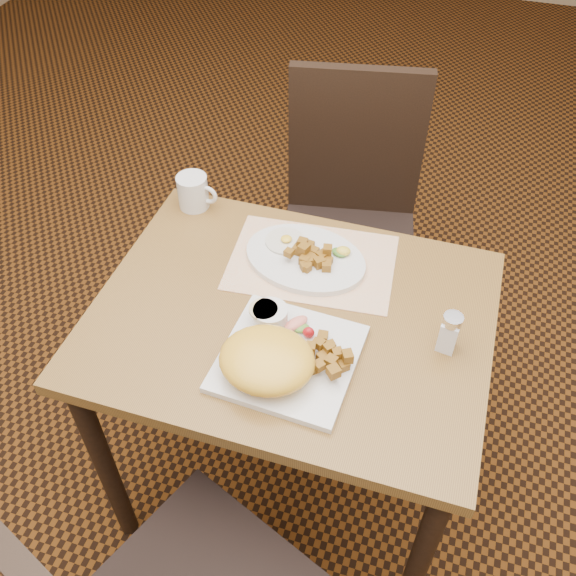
{
  "coord_description": "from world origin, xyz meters",
  "views": [
    {
      "loc": [
        0.29,
        -0.93,
        1.84
      ],
      "look_at": [
        -0.01,
        0.01,
        0.82
      ],
      "focal_mm": 40.0,
      "sensor_mm": 36.0,
      "label": 1
    }
  ],
  "objects_px": {
    "plate_oval": "(305,259)",
    "coffee_mug": "(194,192)",
    "salt_shaker": "(450,332)",
    "table": "(291,344)",
    "plate_square": "(288,358)",
    "chair_far": "(350,211)"
  },
  "relations": [
    {
      "from": "plate_square",
      "to": "coffee_mug",
      "type": "bearing_deg",
      "value": 132.95
    },
    {
      "from": "table",
      "to": "salt_shaker",
      "type": "height_order",
      "value": "salt_shaker"
    },
    {
      "from": "plate_square",
      "to": "coffee_mug",
      "type": "height_order",
      "value": "coffee_mug"
    },
    {
      "from": "chair_far",
      "to": "salt_shaker",
      "type": "height_order",
      "value": "chair_far"
    },
    {
      "from": "salt_shaker",
      "to": "table",
      "type": "bearing_deg",
      "value": -179.17
    },
    {
      "from": "chair_far",
      "to": "coffee_mug",
      "type": "height_order",
      "value": "chair_far"
    },
    {
      "from": "plate_square",
      "to": "salt_shaker",
      "type": "distance_m",
      "value": 0.35
    },
    {
      "from": "salt_shaker",
      "to": "coffee_mug",
      "type": "distance_m",
      "value": 0.77
    },
    {
      "from": "table",
      "to": "salt_shaker",
      "type": "relative_size",
      "value": 9.0
    },
    {
      "from": "table",
      "to": "coffee_mug",
      "type": "distance_m",
      "value": 0.49
    },
    {
      "from": "chair_far",
      "to": "plate_square",
      "type": "relative_size",
      "value": 3.46
    },
    {
      "from": "table",
      "to": "salt_shaker",
      "type": "distance_m",
      "value": 0.38
    },
    {
      "from": "plate_oval",
      "to": "chair_far",
      "type": "bearing_deg",
      "value": 88.58
    },
    {
      "from": "salt_shaker",
      "to": "plate_square",
      "type": "bearing_deg",
      "value": -156.56
    },
    {
      "from": "plate_square",
      "to": "table",
      "type": "bearing_deg",
      "value": 104.78
    },
    {
      "from": "table",
      "to": "coffee_mug",
      "type": "bearing_deg",
      "value": 140.8
    },
    {
      "from": "salt_shaker",
      "to": "coffee_mug",
      "type": "bearing_deg",
      "value": 157.76
    },
    {
      "from": "plate_square",
      "to": "salt_shaker",
      "type": "relative_size",
      "value": 2.8
    },
    {
      "from": "chair_far",
      "to": "plate_square",
      "type": "height_order",
      "value": "chair_far"
    },
    {
      "from": "plate_oval",
      "to": "coffee_mug",
      "type": "xyz_separation_m",
      "value": [
        -0.35,
        0.12,
        0.04
      ]
    },
    {
      "from": "table",
      "to": "chair_far",
      "type": "height_order",
      "value": "chair_far"
    },
    {
      "from": "table",
      "to": "coffee_mug",
      "type": "relative_size",
      "value": 7.95
    }
  ]
}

